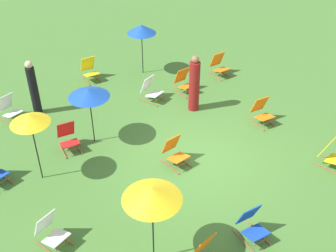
{
  "coord_description": "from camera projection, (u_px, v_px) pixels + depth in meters",
  "views": [
    {
      "loc": [
        -6.88,
        -5.86,
        7.45
      ],
      "look_at": [
        0.0,
        1.2,
        0.5
      ],
      "focal_mm": 46.06,
      "sensor_mm": 36.0,
      "label": 1
    }
  ],
  "objects": [
    {
      "name": "ground_plane",
      "position": [
        199.0,
        159.0,
        11.65
      ],
      "size": [
        40.0,
        40.0,
        0.0
      ],
      "primitive_type": "plane",
      "color": "#477A33"
    },
    {
      "name": "deckchair_0",
      "position": [
        68.0,
        137.0,
        11.84
      ],
      "size": [
        0.68,
        0.87,
        0.83
      ],
      "rotation": [
        0.0,
        0.0,
        -0.3
      ],
      "color": "olive",
      "rests_on": "ground"
    },
    {
      "name": "deckchair_1",
      "position": [
        51.0,
        231.0,
        9.12
      ],
      "size": [
        0.6,
        0.83,
        0.83
      ],
      "rotation": [
        0.0,
        0.0,
        0.17
      ],
      "color": "olive",
      "rests_on": "ground"
    },
    {
      "name": "deckchair_4",
      "position": [
        184.0,
        82.0,
        14.38
      ],
      "size": [
        0.58,
        0.82,
        0.83
      ],
      "rotation": [
        0.0,
        0.0,
        -0.14
      ],
      "color": "olive",
      "rests_on": "ground"
    },
    {
      "name": "deckchair_5",
      "position": [
        219.0,
        65.0,
        15.35
      ],
      "size": [
        0.61,
        0.84,
        0.83
      ],
      "rotation": [
        0.0,
        0.0,
        -0.19
      ],
      "color": "olive",
      "rests_on": "ground"
    },
    {
      "name": "deckchair_6",
      "position": [
        175.0,
        152.0,
        11.32
      ],
      "size": [
        0.53,
        0.79,
        0.83
      ],
      "rotation": [
        0.0,
        0.0,
        -0.07
      ],
      "color": "olive",
      "rests_on": "ground"
    },
    {
      "name": "deckchair_7",
      "position": [
        9.0,
        109.0,
        13.02
      ],
      "size": [
        0.57,
        0.81,
        0.83
      ],
      "rotation": [
        0.0,
        0.0,
        0.13
      ],
      "color": "olive",
      "rests_on": "ground"
    },
    {
      "name": "deckchair_8",
      "position": [
        252.0,
        225.0,
        9.27
      ],
      "size": [
        0.65,
        0.85,
        0.83
      ],
      "rotation": [
        0.0,
        0.0,
        -0.25
      ],
      "color": "olive",
      "rests_on": "ground"
    },
    {
      "name": "deckchair_9",
      "position": [
        90.0,
        70.0,
        15.07
      ],
      "size": [
        0.64,
        0.85,
        0.83
      ],
      "rotation": [
        0.0,
        0.0,
        -0.23
      ],
      "color": "olive",
      "rests_on": "ground"
    },
    {
      "name": "deckchair_12",
      "position": [
        151.0,
        90.0,
        13.95
      ],
      "size": [
        0.6,
        0.83,
        0.83
      ],
      "rotation": [
        0.0,
        0.0,
        0.18
      ],
      "color": "olive",
      "rests_on": "ground"
    },
    {
      "name": "deckchair_13",
      "position": [
        331.0,
        154.0,
        11.26
      ],
      "size": [
        0.53,
        0.79,
        0.83
      ],
      "rotation": [
        0.0,
        0.0,
        0.07
      ],
      "color": "olive",
      "rests_on": "ground"
    },
    {
      "name": "deckchair_14",
      "position": [
        262.0,
        112.0,
        12.89
      ],
      "size": [
        0.66,
        0.86,
        0.83
      ],
      "rotation": [
        0.0,
        0.0,
        -0.26
      ],
      "color": "olive",
      "rests_on": "ground"
    },
    {
      "name": "umbrella_0",
      "position": [
        30.0,
        119.0,
        10.01
      ],
      "size": [
        0.94,
        0.94,
        1.94
      ],
      "color": "black",
      "rests_on": "ground"
    },
    {
      "name": "umbrella_1",
      "position": [
        89.0,
        93.0,
        11.43
      ],
      "size": [
        1.11,
        1.11,
        1.7
      ],
      "color": "black",
      "rests_on": "ground"
    },
    {
      "name": "umbrella_2",
      "position": [
        152.0,
        194.0,
        7.94
      ],
      "size": [
        1.15,
        1.15,
        1.99
      ],
      "color": "black",
      "rests_on": "ground"
    },
    {
      "name": "umbrella_3",
      "position": [
        141.0,
        29.0,
        14.74
      ],
      "size": [
        1.01,
        1.01,
        1.83
      ],
      "color": "black",
      "rests_on": "ground"
    },
    {
      "name": "person_0",
      "position": [
        194.0,
        85.0,
        13.21
      ],
      "size": [
        0.33,
        0.33,
        1.85
      ],
      "rotation": [
        0.0,
        0.0,
        3.15
      ],
      "color": "maroon",
      "rests_on": "ground"
    },
    {
      "name": "person_1",
      "position": [
        34.0,
        89.0,
        13.03
      ],
      "size": [
        0.27,
        0.27,
        1.79
      ],
      "rotation": [
        0.0,
        0.0,
        4.73
      ],
      "color": "black",
      "rests_on": "ground"
    }
  ]
}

